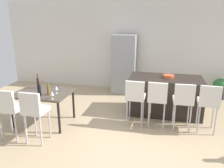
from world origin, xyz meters
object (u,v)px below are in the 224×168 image
object	(u,v)px
bar_chair_middle	(158,97)
dining_table	(43,95)
bar_chair_left	(135,96)
bar_chair_right	(183,99)
wine_glass_left	(52,93)
refrigerator	(124,64)
bar_chair_far	(209,101)
dining_chair_near	(9,107)
wine_bottle_corner	(39,90)
wine_bottle_inner	(38,83)
fruit_bowl	(169,76)
wine_glass_middle	(56,88)
potted_plant	(220,87)
dining_chair_far	(34,109)
kitchen_island	(165,95)
wine_bottle_near	(48,90)

from	to	relation	value
bar_chair_middle	dining_table	xyz separation A→B (m)	(-2.49, -0.35, -0.03)
bar_chair_middle	bar_chair_left	bearing A→B (deg)	-180.00
bar_chair_left	bar_chair_right	xyz separation A→B (m)	(1.00, -0.00, 0.00)
wine_glass_left	refrigerator	xyz separation A→B (m)	(0.97, 2.96, 0.06)
bar_chair_middle	bar_chair_right	distance (m)	0.53
bar_chair_far	wine_glass_left	bearing A→B (deg)	-167.25
dining_chair_near	wine_bottle_corner	size ratio (longest dim) A/B	3.41
wine_bottle_inner	fruit_bowl	bearing A→B (deg)	18.03
dining_table	wine_glass_middle	world-z (taller)	wine_glass_middle
bar_chair_left	fruit_bowl	world-z (taller)	bar_chair_left
bar_chair_right	wine_bottle_corner	xyz separation A→B (m)	(-2.98, -0.55, 0.16)
potted_plant	wine_bottle_corner	bearing A→B (deg)	-146.57
bar_chair_left	dining_chair_far	distance (m)	2.10
bar_chair_middle	wine_bottle_corner	bearing A→B (deg)	-167.27
dining_chair_far	dining_table	bearing A→B (deg)	108.53
bar_chair_far	dining_table	xyz separation A→B (m)	(-3.52, -0.35, -0.03)
kitchen_island	wine_glass_middle	world-z (taller)	kitchen_island
kitchen_island	wine_bottle_corner	size ratio (longest dim) A/B	5.73
wine_bottle_inner	refrigerator	world-z (taller)	refrigerator
dining_chair_far	fruit_bowl	size ratio (longest dim) A/B	3.95
dining_chair_near	potted_plant	world-z (taller)	dining_chair_near
bar_chair_right	wine_bottle_inner	xyz separation A→B (m)	(-3.27, -0.11, 0.17)
wine_bottle_corner	wine_glass_left	distance (m)	0.40
kitchen_island	wine_bottle_inner	size ratio (longest dim) A/B	5.08
dining_chair_near	potted_plant	size ratio (longest dim) A/B	1.69
bar_chair_right	wine_glass_middle	world-z (taller)	bar_chair_right
dining_table	wine_bottle_corner	distance (m)	0.28
dining_table	wine_bottle_inner	world-z (taller)	wine_bottle_inner
kitchen_island	potted_plant	bearing A→B (deg)	40.68
bar_chair_far	dining_chair_near	distance (m)	3.96
kitchen_island	potted_plant	size ratio (longest dim) A/B	2.83
dining_chair_far	wine_bottle_near	size ratio (longest dim) A/B	3.64
dining_table	wine_bottle_near	distance (m)	0.31
wine_bottle_inner	wine_glass_middle	world-z (taller)	wine_bottle_inner
dining_chair_near	fruit_bowl	world-z (taller)	dining_chair_near
dining_table	refrigerator	xyz separation A→B (m)	(1.39, 2.60, 0.25)
kitchen_island	dining_table	world-z (taller)	kitchen_island
dining_chair_far	wine_glass_middle	size ratio (longest dim) A/B	6.03
dining_chair_far	wine_bottle_inner	size ratio (longest dim) A/B	3.03
wine_bottle_inner	bar_chair_far	bearing A→B (deg)	1.64
wine_bottle_corner	potted_plant	xyz separation A→B (m)	(4.24, 2.80, -0.49)
kitchen_island	bar_chair_far	distance (m)	1.23
bar_chair_right	wine_glass_middle	bearing A→B (deg)	-172.53
bar_chair_right	wine_bottle_inner	distance (m)	3.28
wine_glass_middle	dining_chair_near	bearing A→B (deg)	-126.78
refrigerator	dining_chair_near	bearing A→B (deg)	-115.91
bar_chair_left	bar_chair_right	world-z (taller)	same
bar_chair_middle	wine_bottle_corner	world-z (taller)	bar_chair_middle
bar_chair_middle	potted_plant	size ratio (longest dim) A/B	1.69
wine_bottle_inner	wine_bottle_near	world-z (taller)	wine_bottle_inner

